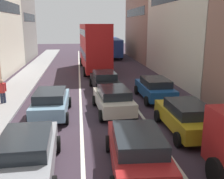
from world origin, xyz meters
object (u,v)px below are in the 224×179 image
Objects in this scene: bus_mid_queue_primary at (94,45)px; hatchback_centre_lane_third at (113,99)px; coupe_centre_lane_fourth at (104,80)px; pedestrian_near_kerb at (2,91)px; wagon_right_lane_far at (155,88)px; bus_far_queue_secondary at (111,46)px; sedan_centre_lane_second at (137,149)px; wagon_left_lane_second at (27,152)px; sedan_right_lane_behind_truck at (186,117)px; sedan_left_lane_third at (51,102)px.

hatchback_centre_lane_third is at bearing 178.70° from bus_mid_queue_primary.
pedestrian_near_kerb is (-6.77, -3.03, 0.15)m from coupe_centre_lane_fourth.
bus_far_queue_secondary reaches higher than wagon_right_lane_far.
sedan_centre_lane_second is 0.42× the size of bus_far_queue_secondary.
bus_mid_queue_primary reaches higher than wagon_left_lane_second.
sedan_right_lane_behind_truck is at bearing -171.73° from bus_mid_queue_primary.
bus_far_queue_secondary reaches higher than wagon_left_lane_second.
sedan_left_lane_third is 0.99× the size of coupe_centre_lane_fourth.
bus_mid_queue_primary reaches higher than wagon_right_lane_far.
coupe_centre_lane_fourth is at bearing 173.40° from bus_far_queue_secondary.
bus_mid_queue_primary is 1.00× the size of bus_far_queue_secondary.
sedan_right_lane_behind_truck is (6.78, 2.72, 0.00)m from wagon_left_lane_second.
pedestrian_near_kerb reaches higher than sedan_centre_lane_second.
hatchback_centre_lane_third is 3.53m from sedan_left_lane_third.
wagon_left_lane_second is 20.76m from bus_mid_queue_primary.
sedan_left_lane_third is 14.95m from bus_mid_queue_primary.
sedan_centre_lane_second is 1.00× the size of hatchback_centre_lane_third.
sedan_centre_lane_second and sedan_right_lane_behind_truck have the same top height.
wagon_left_lane_second and sedan_right_lane_behind_truck have the same top height.
sedan_centre_lane_second is 1.01× the size of wagon_left_lane_second.
hatchback_centre_lane_third is at bearing 125.77° from wagon_right_lane_far.
wagon_left_lane_second is 2.62× the size of pedestrian_near_kerb.
bus_far_queue_secondary is at bearing -0.42° from wagon_right_lane_far.
bus_mid_queue_primary is at bearing 114.65° from pedestrian_near_kerb.
wagon_right_lane_far is (3.16, -2.99, 0.00)m from coupe_centre_lane_fourth.
coupe_centre_lane_fourth is (3.75, 11.40, 0.00)m from wagon_left_lane_second.
sedan_left_lane_third is at bearing -3.69° from wagon_left_lane_second.
wagon_left_lane_second is 1.00× the size of sedan_left_lane_third.
pedestrian_near_kerb is (-3.23, 2.45, 0.15)m from sedan_left_lane_third.
pedestrian_near_kerb reaches higher than sedan_left_lane_third.
bus_mid_queue_primary is 13.79m from pedestrian_near_kerb.
wagon_right_lane_far is 9.93m from pedestrian_near_kerb.
sedan_left_lane_third is 1.01× the size of wagon_right_lane_far.
sedan_left_lane_third is 7.30m from sedan_right_lane_behind_truck.
sedan_right_lane_behind_truck and wagon_right_lane_far have the same top height.
bus_far_queue_secondary is at bearing -2.11° from sedan_centre_lane_second.
sedan_centre_lane_second is 1.02× the size of sedan_right_lane_behind_truck.
bus_far_queue_secondary is (3.41, 12.41, -1.07)m from bus_mid_queue_primary.
sedan_left_lane_third is at bearing 16.16° from pedestrian_near_kerb.
bus_far_queue_secondary is at bearing -0.27° from sedan_right_lane_behind_truck.
sedan_right_lane_behind_truck is at bearing -69.74° from wagon_left_lane_second.
bus_mid_queue_primary is 12.91m from bus_far_queue_secondary.
coupe_centre_lane_fourth is 9.19m from bus_mid_queue_primary.
sedan_centre_lane_second is 0.42× the size of bus_mid_queue_primary.
hatchback_centre_lane_third is at bearing 42.03° from sedan_right_lane_behind_truck.
wagon_right_lane_far is 0.41× the size of bus_mid_queue_primary.
wagon_left_lane_second is at bearing 169.92° from bus_far_queue_secondary.
coupe_centre_lane_fourth is 2.64× the size of pedestrian_near_kerb.
wagon_right_lane_far is 0.41× the size of bus_far_queue_secondary.
wagon_left_lane_second is at bearing 179.10° from sedan_left_lane_third.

